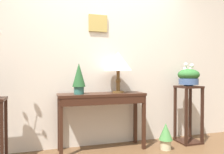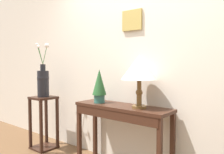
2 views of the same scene
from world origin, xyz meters
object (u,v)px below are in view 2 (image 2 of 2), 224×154
console_table (121,116)px  table_lamp (139,69)px  pedestal_stand_left (44,123)px  flower_vase_tall_left (43,80)px  potted_plant_on_console (99,85)px

console_table → table_lamp: (0.23, 0.02, 0.55)m
console_table → pedestal_stand_left: (-1.33, -0.11, -0.27)m
console_table → flower_vase_tall_left: bearing=-175.1°
console_table → pedestal_stand_left: 1.36m
potted_plant_on_console → flower_vase_tall_left: size_ratio=0.52×
potted_plant_on_console → pedestal_stand_left: size_ratio=0.53×
console_table → table_lamp: size_ratio=2.09×
potted_plant_on_console → console_table: bearing=1.7°
potted_plant_on_console → pedestal_stand_left: 1.19m
potted_plant_on_console → pedestal_stand_left: bearing=-174.1°
flower_vase_tall_left → potted_plant_on_console: bearing=5.9°
console_table → potted_plant_on_console: potted_plant_on_console is taller
table_lamp → potted_plant_on_console: bearing=-176.7°
console_table → table_lamp: 0.59m
flower_vase_tall_left → console_table: bearing=4.9°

